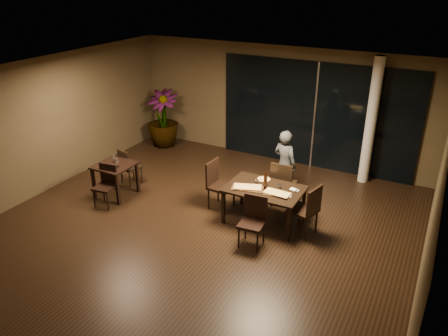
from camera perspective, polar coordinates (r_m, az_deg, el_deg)
ground at (r=8.80m, az=-3.01°, el=-7.70°), size 8.00×8.00×0.00m
wall_back at (r=11.56m, az=7.22°, el=8.29°), size 8.00×0.10×3.00m
wall_front at (r=5.52m, az=-25.98°, el=-13.54°), size 8.00×0.10×3.00m
wall_left at (r=10.65m, az=-22.37°, el=5.23°), size 0.10×8.00×3.00m
wall_right at (r=7.11m, az=26.15°, el=-4.81°), size 0.10×8.00×3.00m
ceiling at (r=7.63m, az=-3.51°, el=11.88°), size 8.00×8.00×0.04m
window_panel at (r=11.22m, az=11.80°, el=6.68°), size 5.00×0.06×2.70m
column at (r=10.61m, az=18.63°, el=5.72°), size 0.24×0.24×3.00m
main_table at (r=8.69m, az=5.29°, el=-3.07°), size 1.50×1.00×0.75m
side_table at (r=10.01m, az=-14.09°, el=-0.22°), size 0.80×0.80×0.75m
chair_main_far at (r=9.34m, az=7.67°, el=-1.81°), size 0.50×0.50×1.03m
chair_main_near at (r=8.06m, az=3.85°, el=-6.56°), size 0.48×0.48×0.95m
chair_main_left at (r=9.25m, az=-0.86°, el=-1.84°), size 0.50×0.50×1.04m
chair_main_right at (r=8.42m, az=10.87°, el=-5.17°), size 0.58×0.58×1.04m
chair_side_far at (r=10.50m, az=-12.45°, el=0.37°), size 0.51×0.51×0.89m
chair_side_near at (r=9.73m, az=-15.12°, el=-1.86°), size 0.47×0.47×0.90m
diner at (r=9.67m, az=7.91°, el=0.48°), size 0.61×0.48×1.57m
potted_plant at (r=12.67m, az=-7.98°, el=6.43°), size 1.05×1.05×1.62m
pizza_board_left at (r=8.62m, az=3.09°, el=-2.62°), size 0.68×0.46×0.01m
pizza_board_right at (r=8.45m, az=6.93°, el=-3.39°), size 0.53×0.32×0.01m
oblong_pizza_left at (r=8.61m, az=3.09°, el=-2.52°), size 0.57×0.40×0.02m
oblong_pizza_right at (r=8.44m, az=6.94°, el=-3.29°), size 0.49×0.25×0.02m
round_pizza at (r=8.99m, az=5.21°, el=-1.51°), size 0.26×0.26×0.01m
bottle_a at (r=8.67m, az=5.42°, el=-1.47°), size 0.07×0.07×0.30m
bottle_b at (r=8.58m, az=5.43°, el=-1.88°), size 0.06×0.06×0.28m
bottle_c at (r=8.69m, az=5.44°, el=-1.36°), size 0.07×0.07×0.32m
tumbler_left at (r=8.82m, az=4.31°, el=-1.75°), size 0.07×0.07×0.08m
tumbler_right at (r=8.68m, az=7.30°, el=-2.35°), size 0.07×0.07×0.08m
napkin_near at (r=8.40m, az=8.16°, el=-3.61°), size 0.18×0.10×0.01m
napkin_far at (r=8.65m, az=9.18°, el=-2.82°), size 0.20×0.14×0.01m
wine_glass_a at (r=10.06m, az=-14.25°, el=1.17°), size 0.07×0.07×0.16m
wine_glass_b at (r=9.79m, az=-13.83°, el=0.70°), size 0.09×0.09×0.20m
side_napkin at (r=9.83m, az=-14.68°, el=0.11°), size 0.21×0.17×0.01m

